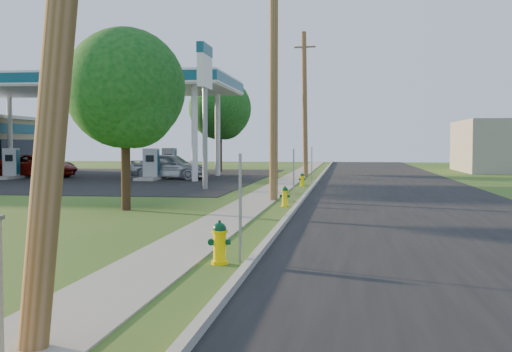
{
  "coord_description": "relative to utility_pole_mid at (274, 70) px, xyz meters",
  "views": [
    {
      "loc": [
        2.17,
        -7.26,
        2.17
      ],
      "look_at": [
        0.0,
        8.0,
        1.4
      ],
      "focal_mm": 45.0,
      "sensor_mm": 36.0,
      "label": 1
    }
  ],
  "objects": [
    {
      "name": "sidewalk",
      "position": [
        -0.65,
        -7.0,
        -4.94
      ],
      "size": [
        1.5,
        120.0,
        0.03
      ],
      "primitive_type": "cube",
      "color": "gray",
      "rests_on": "ground"
    },
    {
      "name": "forecourt",
      "position": [
        -15.4,
        15.0,
        -4.94
      ],
      "size": [
        26.0,
        28.0,
        0.02
      ],
      "primitive_type": "cube",
      "color": "black",
      "rests_on": "ground"
    },
    {
      "name": "fuel_pump_sw",
      "position": [
        -17.9,
        17.0,
        -4.23
      ],
      "size": [
        1.2,
        3.2,
        1.9
      ],
      "color": "#A29F94",
      "rests_on": "ground"
    },
    {
      "name": "fuel_pump_ne",
      "position": [
        -8.9,
        13.0,
        -4.23
      ],
      "size": [
        1.2,
        3.2,
        1.9
      ],
      "color": "#A29F94",
      "rests_on": "ground"
    },
    {
      "name": "sign_post_far",
      "position": [
        0.85,
        11.2,
        -3.95
      ],
      "size": [
        0.05,
        0.04,
        2.0
      ],
      "primitive_type": "cube",
      "color": "gray",
      "rests_on": "ground"
    },
    {
      "name": "fuel_pump_se",
      "position": [
        -8.9,
        17.0,
        -4.23
      ],
      "size": [
        1.2,
        3.2,
        1.9
      ],
      "color": "#A29F94",
      "rests_on": "ground"
    },
    {
      "name": "hydrant_mid",
      "position": [
        0.64,
        -2.17,
        -4.6
      ],
      "size": [
        0.37,
        0.33,
        0.71
      ],
      "color": "yellow",
      "rests_on": "ground"
    },
    {
      "name": "tree_verge",
      "position": [
        -4.31,
        -4.17,
        -1.12
      ],
      "size": [
        3.93,
        3.93,
        5.96
      ],
      "color": "#322312",
      "rests_on": "ground"
    },
    {
      "name": "curb",
      "position": [
        1.1,
        -7.0,
        -4.88
      ],
      "size": [
        0.15,
        120.0,
        0.15
      ],
      "primitive_type": "cube",
      "color": "#A29F94",
      "rests_on": "ground"
    },
    {
      "name": "car_silver",
      "position": [
        -8.02,
        13.96,
        -4.14
      ],
      "size": [
        4.97,
        2.47,
        1.63
      ],
      "primitive_type": "imported",
      "rotation": [
        0.0,
        0.0,
        1.45
      ],
      "color": "silver",
      "rests_on": "ground"
    },
    {
      "name": "fuel_pump_nw",
      "position": [
        -17.9,
        13.0,
        -4.23
      ],
      "size": [
        1.2,
        3.2,
        1.9
      ],
      "color": "#A29F94",
      "rests_on": "ground"
    },
    {
      "name": "ground_plane",
      "position": [
        0.6,
        -17.0,
        -4.95
      ],
      "size": [
        140.0,
        140.0,
        0.0
      ],
      "primitive_type": "plane",
      "color": "#254D16",
      "rests_on": "ground"
    },
    {
      "name": "price_pylon",
      "position": [
        -3.9,
        5.5,
        0.48
      ],
      "size": [
        0.34,
        2.04,
        6.85
      ],
      "color": "gray",
      "rests_on": "ground"
    },
    {
      "name": "utility_pole_mid",
      "position": [
        0.0,
        0.0,
        0.0
      ],
      "size": [
        1.4,
        0.32,
        9.8
      ],
      "color": "brown",
      "rests_on": "ground"
    },
    {
      "name": "sign_post_near",
      "position": [
        0.85,
        -12.8,
        -3.95
      ],
      "size": [
        0.05,
        0.04,
        2.0
      ],
      "primitive_type": "cube",
      "color": "gray",
      "rests_on": "ground"
    },
    {
      "name": "hydrant_far",
      "position": [
        0.51,
        8.51,
        -4.61
      ],
      "size": [
        0.36,
        0.32,
        0.69
      ],
      "color": "#FCE202",
      "rests_on": "ground"
    },
    {
      "name": "car_red",
      "position": [
        -17.07,
        14.61,
        -4.21
      ],
      "size": [
        5.66,
        3.2,
        1.49
      ],
      "primitive_type": "imported",
      "rotation": [
        0.0,
        0.0,
        1.43
      ],
      "color": "#700E07",
      "rests_on": "ground"
    },
    {
      "name": "tree_lot",
      "position": [
        -6.85,
        24.35,
        -0.24
      ],
      "size": [
        4.83,
        4.83,
        7.32
      ],
      "color": "#322312",
      "rests_on": "ground"
    },
    {
      "name": "sign_post_mid",
      "position": [
        0.85,
        -1.0,
        -3.95
      ],
      "size": [
        0.05,
        0.04,
        2.0
      ],
      "primitive_type": "cube",
      "color": "gray",
      "rests_on": "ground"
    },
    {
      "name": "road",
      "position": [
        5.1,
        -7.0,
        -4.94
      ],
      "size": [
        8.0,
        120.0,
        0.02
      ],
      "primitive_type": "cube",
      "color": "black",
      "rests_on": "ground"
    },
    {
      "name": "gas_canopy",
      "position": [
        -13.4,
        15.0,
        0.94
      ],
      "size": [
        18.18,
        9.18,
        6.4
      ],
      "color": "silver",
      "rests_on": "ground"
    },
    {
      "name": "hydrant_near",
      "position": [
        0.5,
        -12.98,
        -4.56
      ],
      "size": [
        0.41,
        0.37,
        0.8
      ],
      "color": "#FFD700",
      "rests_on": "ground"
    },
    {
      "name": "utility_pole_far",
      "position": [
        0.0,
        18.0,
        -0.15
      ],
      "size": [
        1.4,
        0.32,
        9.5
      ],
      "color": "brown",
      "rests_on": "ground"
    }
  ]
}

